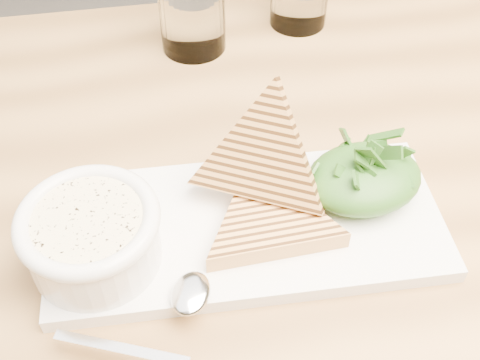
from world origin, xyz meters
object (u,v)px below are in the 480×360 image
object	(u,v)px
platter	(247,227)
glass_near	(191,3)
table_top	(325,211)
soup_bowl	(94,242)

from	to	relation	value
platter	glass_near	distance (m)	0.31
platter	table_top	bearing A→B (deg)	10.50
table_top	platter	distance (m)	0.09
platter	soup_bowl	size ratio (longest dim) A/B	3.21
soup_bowl	glass_near	distance (m)	0.34
glass_near	platter	bearing A→B (deg)	-95.42
platter	glass_near	xyz separation A→B (m)	(0.03, 0.30, 0.05)
soup_bowl	glass_near	size ratio (longest dim) A/B	0.91
soup_bowl	glass_near	bearing A→B (deg)	61.44
platter	glass_near	size ratio (longest dim) A/B	2.92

